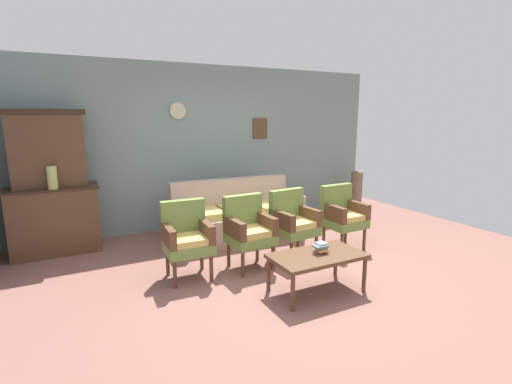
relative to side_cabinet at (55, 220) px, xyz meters
name	(u,v)px	position (x,y,z in m)	size (l,w,h in m)	color
ground_plane	(295,278)	(2.47, -2.25, -0.47)	(7.68, 7.68, 0.00)	#84564C
wall_back_with_decor	(213,147)	(2.47, 0.38, 0.89)	(6.40, 0.09, 2.70)	gray
side_cabinet	(55,220)	(0.00, 0.00, 0.00)	(1.16, 0.55, 0.93)	brown
cabinet_upper_hutch	(47,148)	(0.00, 0.08, 0.98)	(0.99, 0.38, 1.03)	brown
vase_on_cabinet	(52,178)	(0.02, -0.18, 0.62)	(0.12, 0.12, 0.30)	#B5C162
floral_couch	(237,218)	(2.48, -0.59, -0.14)	(1.96, 0.88, 0.90)	tan
armchair_near_couch_end	(187,236)	(1.37, -1.62, 0.03)	(0.54, 0.51, 0.90)	olive
armchair_by_doorway	(248,229)	(2.14, -1.69, 0.03)	(0.54, 0.51, 0.90)	olive
armchair_row_middle	(293,221)	(2.83, -1.63, 0.03)	(0.56, 0.54, 0.90)	olive
armchair_near_cabinet	(343,214)	(3.65, -1.67, 0.03)	(0.54, 0.51, 0.90)	olive
coffee_table	(317,258)	(2.49, -2.63, -0.09)	(1.00, 0.56, 0.42)	brown
book_stack_on_table	(321,248)	(2.56, -2.60, 0.01)	(0.16, 0.12, 0.11)	#884154
floor_vase_by_wall	(356,191)	(5.32, -0.10, -0.07)	(0.23, 0.23, 0.79)	brown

